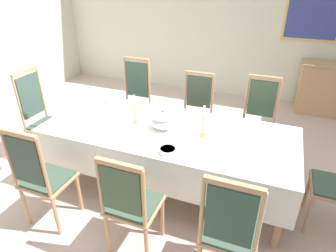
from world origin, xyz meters
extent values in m
cube|color=#C0ACA1|center=(0.00, 0.00, -0.02)|extent=(7.13, 5.92, 0.04)
cube|color=beige|center=(0.00, 3.00, 1.79)|extent=(7.13, 0.08, 3.57)
cylinder|color=tan|center=(-1.26, -0.68, 0.37)|extent=(0.07, 0.07, 0.74)
cylinder|color=tan|center=(1.26, -0.68, 0.37)|extent=(0.07, 0.07, 0.74)
cylinder|color=tan|center=(-1.26, 0.24, 0.37)|extent=(0.07, 0.07, 0.74)
cylinder|color=tan|center=(1.26, 0.24, 0.37)|extent=(0.07, 0.07, 0.74)
cube|color=tan|center=(0.00, -0.22, 0.70)|extent=(2.60, 0.99, 0.08)
cube|color=tan|center=(0.00, -0.22, 0.75)|extent=(2.72, 1.11, 0.03)
cube|color=white|center=(0.00, -0.22, 0.77)|extent=(2.74, 1.13, 0.00)
cube|color=white|center=(0.00, -0.78, 0.56)|extent=(2.74, 0.00, 0.42)
cube|color=white|center=(0.00, 0.34, 0.56)|extent=(2.74, 0.00, 0.42)
cube|color=white|center=(-1.36, -0.22, 0.56)|extent=(0.00, 1.13, 0.42)
cube|color=white|center=(1.36, -0.22, 0.56)|extent=(0.00, 1.13, 0.42)
cylinder|color=tan|center=(-1.10, -0.94, 0.23)|extent=(0.04, 0.04, 0.46)
cylinder|color=tan|center=(-0.72, -0.94, 0.23)|extent=(0.04, 0.04, 0.46)
cylinder|color=tan|center=(-1.10, -1.30, 0.23)|extent=(0.04, 0.04, 0.46)
cylinder|color=tan|center=(-0.72, -1.30, 0.23)|extent=(0.04, 0.04, 0.46)
cube|color=tan|center=(-0.91, -1.12, 0.47)|extent=(0.44, 0.42, 0.03)
cube|color=#374E3F|center=(-0.91, -1.12, 0.50)|extent=(0.40, 0.38, 0.02)
cylinder|color=tan|center=(-1.11, -1.31, 0.79)|extent=(0.03, 0.03, 0.61)
cylinder|color=tan|center=(-0.72, -1.31, 0.79)|extent=(0.03, 0.03, 0.61)
cube|color=#36493A|center=(-0.91, -1.31, 0.82)|extent=(0.34, 0.02, 0.47)
cube|color=tan|center=(-0.91, -1.31, 1.10)|extent=(0.40, 0.04, 0.04)
cylinder|color=tan|center=(-0.72, 0.50, 0.23)|extent=(0.04, 0.04, 0.46)
cylinder|color=tan|center=(-1.10, 0.50, 0.23)|extent=(0.04, 0.04, 0.46)
cylinder|color=tan|center=(-0.72, 0.86, 0.23)|extent=(0.04, 0.04, 0.46)
cylinder|color=tan|center=(-1.10, 0.86, 0.23)|extent=(0.04, 0.04, 0.46)
cube|color=tan|center=(-0.91, 0.68, 0.47)|extent=(0.44, 0.42, 0.03)
cube|color=#374E3F|center=(-0.91, 0.68, 0.50)|extent=(0.40, 0.38, 0.02)
cylinder|color=tan|center=(-0.72, 0.87, 0.83)|extent=(0.03, 0.03, 0.68)
cylinder|color=tan|center=(-1.11, 0.87, 0.83)|extent=(0.03, 0.03, 0.68)
cube|color=#385444|center=(-0.91, 0.87, 0.86)|extent=(0.34, 0.02, 0.52)
cube|color=tan|center=(-0.91, 0.87, 1.17)|extent=(0.40, 0.04, 0.04)
cylinder|color=tan|center=(-0.15, -0.94, 0.23)|extent=(0.04, 0.04, 0.46)
cylinder|color=tan|center=(0.23, -0.94, 0.23)|extent=(0.04, 0.04, 0.46)
cylinder|color=tan|center=(-0.15, -1.30, 0.23)|extent=(0.04, 0.04, 0.46)
cylinder|color=tan|center=(0.23, -1.30, 0.23)|extent=(0.04, 0.04, 0.46)
cube|color=tan|center=(0.04, -1.12, 0.47)|extent=(0.44, 0.42, 0.03)
cube|color=#374E3F|center=(0.04, -1.12, 0.50)|extent=(0.40, 0.38, 0.02)
cylinder|color=tan|center=(-0.16, -1.31, 0.76)|extent=(0.03, 0.03, 0.55)
cylinder|color=tan|center=(0.23, -1.31, 0.76)|extent=(0.03, 0.03, 0.55)
cube|color=#3D5339|center=(0.04, -1.31, 0.79)|extent=(0.34, 0.02, 0.42)
cube|color=tan|center=(0.04, -1.31, 1.04)|extent=(0.40, 0.04, 0.04)
cylinder|color=tan|center=(0.23, 0.50, 0.23)|extent=(0.04, 0.04, 0.46)
cylinder|color=tan|center=(-0.15, 0.50, 0.23)|extent=(0.04, 0.04, 0.46)
cylinder|color=tan|center=(0.23, 0.86, 0.23)|extent=(0.04, 0.04, 0.46)
cylinder|color=tan|center=(-0.15, 0.86, 0.23)|extent=(0.04, 0.04, 0.46)
cube|color=tan|center=(0.04, 0.68, 0.47)|extent=(0.44, 0.42, 0.03)
cube|color=#374E3F|center=(0.04, 0.68, 0.50)|extent=(0.40, 0.38, 0.02)
cylinder|color=tan|center=(0.23, 0.87, 0.78)|extent=(0.03, 0.03, 0.58)
cylinder|color=tan|center=(-0.16, 0.87, 0.78)|extent=(0.03, 0.03, 0.58)
cube|color=#3B493B|center=(0.04, 0.87, 0.81)|extent=(0.34, 0.02, 0.44)
cube|color=tan|center=(0.04, 0.87, 1.07)|extent=(0.40, 0.04, 0.04)
cylinder|color=tan|center=(0.69, -0.94, 0.23)|extent=(0.04, 0.04, 0.46)
cylinder|color=tan|center=(1.07, -0.94, 0.23)|extent=(0.04, 0.04, 0.46)
cube|color=tan|center=(0.88, -1.12, 0.47)|extent=(0.44, 0.42, 0.03)
cube|color=#374E3F|center=(0.88, -1.12, 0.50)|extent=(0.40, 0.38, 0.02)
cylinder|color=tan|center=(0.68, -1.31, 0.80)|extent=(0.03, 0.03, 0.62)
cylinder|color=tan|center=(1.07, -1.31, 0.80)|extent=(0.03, 0.03, 0.62)
cube|color=#304B3B|center=(0.88, -1.31, 0.83)|extent=(0.34, 0.02, 0.47)
cube|color=tan|center=(0.88, -1.31, 1.10)|extent=(0.40, 0.04, 0.04)
cylinder|color=tan|center=(1.07, 0.50, 0.23)|extent=(0.04, 0.04, 0.46)
cylinder|color=tan|center=(0.69, 0.50, 0.23)|extent=(0.04, 0.04, 0.46)
cylinder|color=tan|center=(1.07, 0.86, 0.23)|extent=(0.04, 0.04, 0.46)
cylinder|color=tan|center=(0.69, 0.86, 0.23)|extent=(0.04, 0.04, 0.46)
cube|color=tan|center=(0.88, 0.68, 0.47)|extent=(0.44, 0.42, 0.03)
cube|color=#374E3F|center=(0.88, 0.68, 0.50)|extent=(0.40, 0.38, 0.02)
cylinder|color=tan|center=(1.07, 0.87, 0.80)|extent=(0.03, 0.03, 0.63)
cylinder|color=tan|center=(0.68, 0.87, 0.80)|extent=(0.03, 0.03, 0.63)
cube|color=#3B543C|center=(0.88, 0.87, 0.84)|extent=(0.34, 0.02, 0.48)
cube|color=tan|center=(0.88, 0.87, 1.12)|extent=(0.40, 0.04, 0.04)
cylinder|color=tan|center=(-1.52, -0.03, 0.23)|extent=(0.04, 0.04, 0.46)
cylinder|color=tan|center=(-1.52, -0.41, 0.23)|extent=(0.04, 0.04, 0.46)
cylinder|color=tan|center=(-1.88, -0.03, 0.23)|extent=(0.04, 0.04, 0.46)
cylinder|color=tan|center=(-1.88, -0.41, 0.23)|extent=(0.04, 0.04, 0.46)
cube|color=tan|center=(-1.70, -0.22, 0.47)|extent=(0.42, 0.44, 0.03)
cube|color=#374E3F|center=(-1.70, -0.22, 0.50)|extent=(0.38, 0.40, 0.02)
cylinder|color=tan|center=(-1.89, -0.03, 0.84)|extent=(0.03, 0.03, 0.71)
cylinder|color=tan|center=(-1.89, -0.42, 0.84)|extent=(0.03, 0.03, 0.71)
cube|color=#374E46|center=(-1.89, -0.22, 0.88)|extent=(0.02, 0.34, 0.54)
cube|color=tan|center=(-1.89, -0.22, 1.20)|extent=(0.04, 0.40, 0.04)
cylinder|color=tan|center=(1.52, -0.41, 0.23)|extent=(0.04, 0.04, 0.46)
cylinder|color=tan|center=(1.52, -0.03, 0.23)|extent=(0.04, 0.04, 0.46)
cube|color=tan|center=(1.70, -0.22, 0.47)|extent=(0.42, 0.44, 0.03)
cube|color=#374E3F|center=(1.70, -0.22, 0.50)|extent=(0.38, 0.40, 0.02)
cylinder|color=silver|center=(-0.06, -0.22, 0.78)|extent=(0.15, 0.15, 0.02)
ellipsoid|color=silver|center=(-0.06, -0.22, 0.85)|extent=(0.27, 0.27, 0.12)
ellipsoid|color=silver|center=(-0.06, -0.22, 0.92)|extent=(0.24, 0.24, 0.09)
sphere|color=#486960|center=(-0.06, -0.22, 0.97)|extent=(0.03, 0.03, 0.03)
cylinder|color=gold|center=(-0.39, -0.22, 0.78)|extent=(0.07, 0.07, 0.02)
cylinder|color=gold|center=(-0.39, -0.22, 0.89)|extent=(0.02, 0.02, 0.21)
cone|color=gold|center=(-0.39, -0.22, 1.00)|extent=(0.04, 0.04, 0.02)
cylinder|color=silver|center=(-0.39, -0.22, 1.06)|extent=(0.02, 0.02, 0.10)
cylinder|color=gold|center=(0.39, -0.22, 0.78)|extent=(0.07, 0.07, 0.02)
cylinder|color=gold|center=(0.39, -0.22, 0.89)|extent=(0.02, 0.02, 0.21)
cone|color=gold|center=(0.39, -0.22, 1.00)|extent=(0.04, 0.04, 0.02)
cylinder|color=silver|center=(0.39, -0.22, 1.06)|extent=(0.02, 0.02, 0.10)
cylinder|color=silver|center=(-0.95, 0.22, 0.79)|extent=(0.18, 0.18, 0.03)
cylinder|color=silver|center=(-0.95, 0.22, 0.79)|extent=(0.15, 0.15, 0.02)
torus|color=#486960|center=(-0.95, 0.22, 0.80)|extent=(0.17, 0.17, 0.01)
cylinder|color=silver|center=(0.16, -0.64, 0.79)|extent=(0.18, 0.18, 0.04)
cylinder|color=white|center=(0.16, -0.64, 0.80)|extent=(0.14, 0.14, 0.03)
torus|color=#486960|center=(0.16, -0.64, 0.81)|extent=(0.17, 0.17, 0.01)
cube|color=gold|center=(-1.07, 0.18, 0.77)|extent=(0.02, 0.14, 0.00)
ellipsoid|color=gold|center=(-1.06, 0.27, 0.78)|extent=(0.03, 0.05, 0.01)
cube|color=gold|center=(0.28, -0.67, 0.77)|extent=(0.04, 0.14, 0.00)
ellipsoid|color=gold|center=(0.29, -0.59, 0.78)|extent=(0.03, 0.05, 0.01)
cube|color=tan|center=(1.74, 2.90, 0.44)|extent=(0.59, 0.01, 0.70)
cube|color=#D1B251|center=(1.40, 2.94, 1.69)|extent=(0.91, 0.04, 0.99)
cube|color=#343E87|center=(1.40, 2.92, 1.69)|extent=(0.83, 0.01, 0.91)
camera|label=1|loc=(1.01, -2.81, 2.31)|focal=31.24mm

